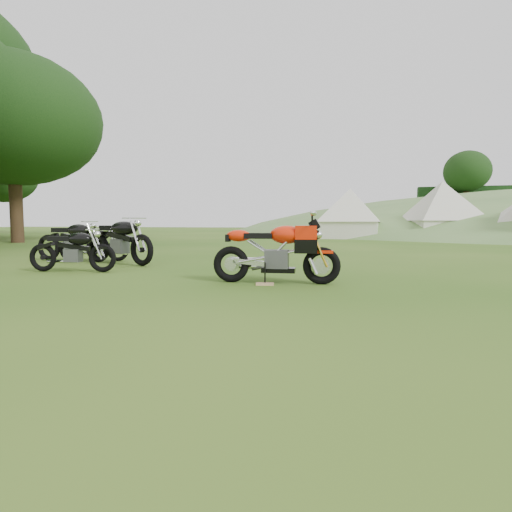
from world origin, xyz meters
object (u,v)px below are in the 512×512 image
(tent_mid, at_px, (442,212))
(vintage_moto_a, at_px, (72,249))
(sport_motorcycle, at_px, (276,247))
(vintage_moto_d, at_px, (119,239))
(plywood_board, at_px, (265,284))
(vintage_moto_c, at_px, (73,240))
(tent_left, at_px, (350,214))
(vintage_moto_b, at_px, (94,243))

(tent_mid, bearing_deg, vintage_moto_a, -133.86)
(sport_motorcycle, bearing_deg, tent_mid, 69.05)
(vintage_moto_d, bearing_deg, tent_mid, 81.28)
(tent_mid, bearing_deg, plywood_board, -122.58)
(vintage_moto_a, relative_size, vintage_moto_d, 0.78)
(plywood_board, distance_m, vintage_moto_c, 5.99)
(vintage_moto_d, relative_size, tent_left, 0.68)
(vintage_moto_c, bearing_deg, vintage_moto_b, 27.66)
(vintage_moto_a, distance_m, vintage_moto_d, 1.60)
(sport_motorcycle, xyz_separation_m, tent_mid, (5.13, 18.69, 0.89))
(tent_left, xyz_separation_m, tent_mid, (4.90, 0.03, 0.09))
(vintage_moto_b, bearing_deg, vintage_moto_a, -75.27)
(plywood_board, relative_size, vintage_moto_b, 0.17)
(sport_motorcycle, xyz_separation_m, vintage_moto_b, (-5.11, 2.49, -0.14))
(vintage_moto_c, height_order, tent_mid, tent_mid)
(vintage_moto_d, distance_m, tent_mid, 19.07)
(sport_motorcycle, xyz_separation_m, vintage_moto_c, (-5.55, 2.28, -0.05))
(plywood_board, xyz_separation_m, vintage_moto_d, (-3.98, 2.23, 0.56))
(tent_mid, bearing_deg, tent_left, 163.32)
(sport_motorcycle, height_order, vintage_moto_b, sport_motorcycle)
(tent_left, bearing_deg, plywood_board, -89.13)
(tent_mid, bearing_deg, sport_motorcycle, -122.38)
(vintage_moto_a, relative_size, vintage_moto_b, 1.01)
(vintage_moto_b, relative_size, tent_left, 0.53)
(vintage_moto_c, distance_m, tent_left, 17.39)
(plywood_board, bearing_deg, tent_mid, 74.47)
(sport_motorcycle, height_order, plywood_board, sport_motorcycle)
(plywood_board, bearing_deg, vintage_moto_c, 155.38)
(vintage_moto_b, relative_size, vintage_moto_d, 0.77)
(vintage_moto_b, relative_size, vintage_moto_c, 0.83)
(tent_left, bearing_deg, vintage_moto_c, -107.48)
(plywood_board, height_order, vintage_moto_b, vintage_moto_b)
(tent_mid, bearing_deg, vintage_moto_d, -136.02)
(vintage_moto_c, bearing_deg, plywood_board, -22.35)
(vintage_moto_d, bearing_deg, vintage_moto_b, 175.63)
(plywood_board, distance_m, vintage_moto_d, 4.60)
(vintage_moto_d, bearing_deg, vintage_moto_c, -169.72)
(plywood_board, height_order, tent_mid, tent_mid)
(vintage_moto_c, relative_size, vintage_moto_d, 0.93)
(vintage_moto_b, bearing_deg, tent_left, 60.34)
(vintage_moto_a, xyz_separation_m, vintage_moto_c, (-1.44, 1.85, 0.08))
(vintage_moto_b, distance_m, vintage_moto_d, 1.11)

